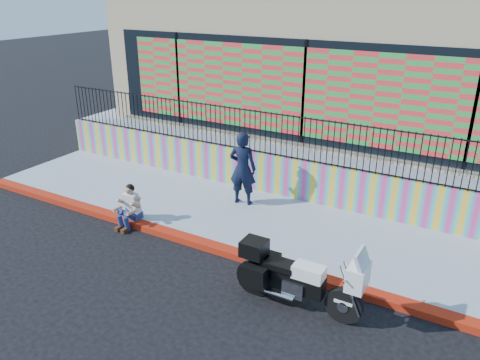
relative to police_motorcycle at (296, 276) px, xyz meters
The scene contains 10 objects.
ground 2.34m from the police_motorcycle, 156.18° to the left, with size 90.00×90.00×0.00m, color black.
red_curb 2.32m from the police_motorcycle, 156.18° to the left, with size 16.00×0.30×0.15m, color #AA220C.
sidewalk 3.33m from the police_motorcycle, 128.84° to the left, with size 16.00×3.00×0.15m, color #99A4B7.
mural_wall 4.64m from the police_motorcycle, 116.36° to the left, with size 16.00×0.20×1.10m, color #DD3A8D.
metal_fence 4.80m from the police_motorcycle, 116.36° to the left, with size 15.80×0.04×1.20m, color black, non-canonical shape.
elevated_platform 9.49m from the police_motorcycle, 102.55° to the left, with size 16.00×10.00×1.25m, color #99A4B7.
storefront_building 9.64m from the police_motorcycle, 102.84° to the left, with size 14.00×8.06×4.00m.
police_motorcycle is the anchor object (origin of this frame).
police_officer 4.31m from the police_motorcycle, 132.62° to the left, with size 0.72×0.47×1.97m, color black.
seated_man 4.88m from the police_motorcycle, behind, with size 0.54×0.71×1.06m.
Camera 1 is at (4.73, -7.66, 5.51)m, focal length 35.00 mm.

